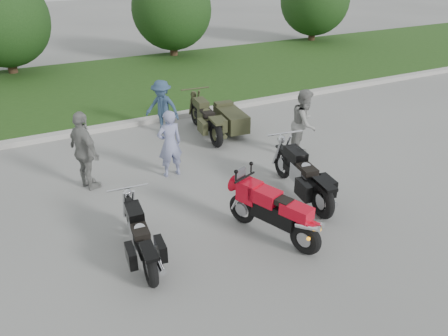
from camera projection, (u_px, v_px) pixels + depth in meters
name	position (u px, v px, depth m)	size (l,w,h in m)	color
ground	(232.00, 227.00, 8.39)	(80.00, 80.00, 0.00)	#9E9E99
curb	(139.00, 122.00, 13.11)	(60.00, 0.30, 0.15)	#BBB7B0
grass_strip	(107.00, 86.00, 16.41)	(60.00, 8.00, 0.14)	#31591E
tree_mid_left	(2.00, 20.00, 16.89)	(3.60, 3.60, 4.00)	#3F2B1C
tree_mid_right	(172.00, 9.00, 19.69)	(3.60, 3.60, 4.00)	#3F2B1C
tree_far_right	(315.00, 0.00, 22.90)	(3.60, 3.60, 4.00)	#3F2B1C
sportbike_red	(275.00, 212.00, 7.83)	(0.91, 1.95, 0.97)	black
cruiser_left	(141.00, 239.00, 7.36)	(0.41, 2.14, 0.82)	black
cruiser_right	(304.00, 178.00, 9.14)	(0.54, 2.47, 0.95)	black
cruiser_sidecar	(221.00, 120.00, 12.27)	(1.31, 2.45, 0.94)	black
person_stripe	(170.00, 144.00, 9.92)	(0.58, 0.38, 1.60)	#898FBB
person_grey	(304.00, 123.00, 10.89)	(0.83, 0.65, 1.72)	gray
person_denim	(162.00, 108.00, 12.16)	(1.00, 0.58, 1.56)	#304865
person_back	(85.00, 151.00, 9.35)	(1.04, 0.43, 1.78)	gray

